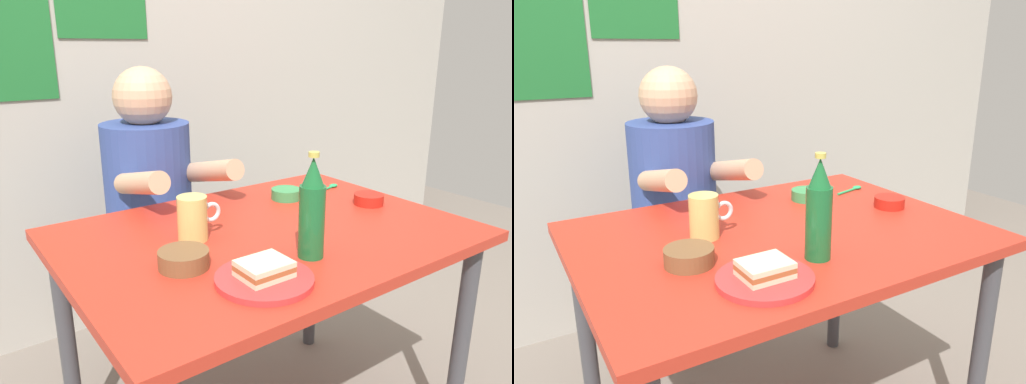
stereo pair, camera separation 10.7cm
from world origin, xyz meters
TOP-DOWN VIEW (x-y plane):
  - wall_back at (-0.00, 1.05)m, footprint 4.40×0.09m
  - dining_table at (0.00, 0.00)m, footprint 1.10×0.80m
  - stool at (-0.08, 0.63)m, footprint 0.34×0.34m
  - person_seated at (-0.08, 0.62)m, footprint 0.33×0.56m
  - plate_orange at (-0.19, -0.25)m, footprint 0.22×0.22m
  - sandwich at (-0.19, -0.25)m, footprint 0.11×0.09m
  - beer_mug at (-0.20, 0.06)m, footprint 0.13×0.08m
  - beer_bottle at (-0.02, -0.20)m, footprint 0.06×0.06m
  - sambal_bowl_red at (0.41, -0.01)m, footprint 0.10×0.10m
  - condiment_bowl_brown at (-0.30, -0.08)m, footprint 0.12×0.12m
  - dip_bowl_green at (0.23, 0.19)m, footprint 0.10×0.10m
  - spoon at (0.44, 0.20)m, footprint 0.13×0.04m

SIDE VIEW (x-z plane):
  - stool at x=-0.08m, z-range 0.12..0.57m
  - dining_table at x=0.00m, z-range 0.28..1.02m
  - spoon at x=0.44m, z-range 0.74..0.75m
  - plate_orange at x=-0.19m, z-range 0.74..0.75m
  - sambal_bowl_red at x=0.41m, z-range 0.74..0.78m
  - dip_bowl_green at x=0.23m, z-range 0.74..0.78m
  - condiment_bowl_brown at x=-0.30m, z-range 0.74..0.78m
  - person_seated at x=-0.08m, z-range 0.41..1.13m
  - sandwich at x=-0.19m, z-range 0.75..0.79m
  - beer_mug at x=-0.20m, z-range 0.74..0.86m
  - beer_bottle at x=-0.02m, z-range 0.73..0.99m
  - wall_back at x=0.00m, z-range 0.00..2.60m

